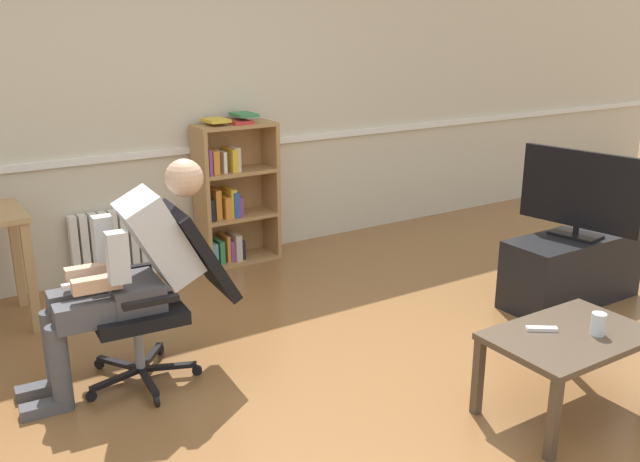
# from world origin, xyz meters

# --- Properties ---
(ground_plane) EXTENTS (18.00, 18.00, 0.00)m
(ground_plane) POSITION_xyz_m (0.00, 0.00, 0.00)
(ground_plane) COLOR brown
(back_wall) EXTENTS (12.00, 0.13, 2.70)m
(back_wall) POSITION_xyz_m (0.00, 2.65, 1.35)
(back_wall) COLOR beige
(back_wall) RESTS_ON ground_plane
(bookshelf) EXTENTS (0.64, 0.29, 1.19)m
(bookshelf) POSITION_xyz_m (0.33, 2.44, 0.55)
(bookshelf) COLOR #AD7F4C
(bookshelf) RESTS_ON ground_plane
(radiator) EXTENTS (0.71, 0.08, 0.54)m
(radiator) POSITION_xyz_m (-0.56, 2.54, 0.27)
(radiator) COLOR white
(radiator) RESTS_ON ground_plane
(office_chair) EXTENTS (0.86, 0.62, 0.95)m
(office_chair) POSITION_xyz_m (-0.78, 0.94, 0.52)
(office_chair) COLOR black
(office_chair) RESTS_ON ground_plane
(person_seated) EXTENTS (1.04, 0.41, 1.20)m
(person_seated) POSITION_xyz_m (-0.96, 0.95, 0.65)
(person_seated) COLOR #4C4C51
(person_seated) RESTS_ON ground_plane
(tv_stand) EXTENTS (1.03, 0.40, 0.48)m
(tv_stand) POSITION_xyz_m (1.94, 0.42, 0.24)
(tv_stand) COLOR black
(tv_stand) RESTS_ON ground_plane
(tv_screen) EXTENTS (0.25, 0.84, 0.59)m
(tv_screen) POSITION_xyz_m (1.94, 0.42, 0.79)
(tv_screen) COLOR black
(tv_screen) RESTS_ON tv_stand
(coffee_table) EXTENTS (0.80, 0.52, 0.43)m
(coffee_table) POSITION_xyz_m (0.73, -0.49, 0.38)
(coffee_table) COLOR #4C3D2D
(coffee_table) RESTS_ON ground_plane
(drinking_glass) EXTENTS (0.07, 0.07, 0.11)m
(drinking_glass) POSITION_xyz_m (0.83, -0.57, 0.49)
(drinking_glass) COLOR silver
(drinking_glass) RESTS_ON coffee_table
(spare_remote) EXTENTS (0.14, 0.12, 0.02)m
(spare_remote) POSITION_xyz_m (0.64, -0.40, 0.44)
(spare_remote) COLOR white
(spare_remote) RESTS_ON coffee_table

